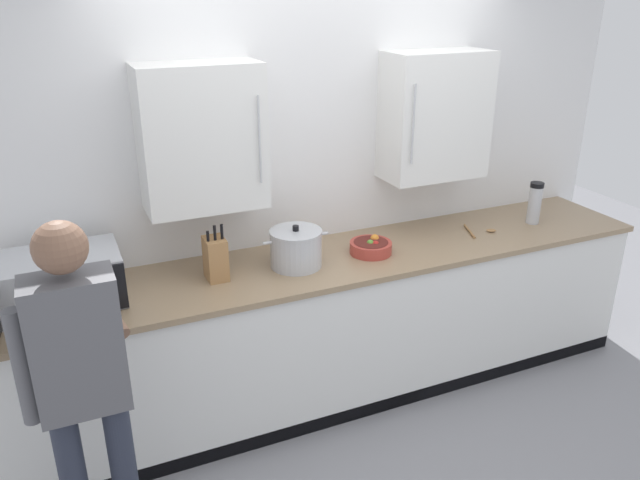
{
  "coord_description": "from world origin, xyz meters",
  "views": [
    {
      "loc": [
        -1.49,
        -2.31,
        2.45
      ],
      "look_at": [
        -0.15,
        0.7,
        1.09
      ],
      "focal_mm": 35.04,
      "sensor_mm": 36.0,
      "label": 1
    }
  ],
  "objects": [
    {
      "name": "ground_plane",
      "position": [
        0.0,
        0.0,
        0.0
      ],
      "size": [
        9.48,
        9.48,
        0.0
      ],
      "primitive_type": "plane",
      "color": "gray"
    },
    {
      "name": "back_wall_tiled",
      "position": [
        -0.0,
        1.1,
        1.38
      ],
      "size": [
        4.34,
        0.44,
        2.57
      ],
      "color": "white",
      "rests_on": "ground_plane"
    },
    {
      "name": "counter_unit",
      "position": [
        0.0,
        0.75,
        0.47
      ],
      "size": [
        4.03,
        0.71,
        0.94
      ],
      "color": "white",
      "rests_on": "ground_plane"
    },
    {
      "name": "microwave_oven",
      "position": [
        -1.56,
        0.78,
        1.07
      ],
      "size": [
        0.65,
        0.82,
        0.26
      ],
      "color": "#B7BABF",
      "rests_on": "counter_unit"
    },
    {
      "name": "stock_pot",
      "position": [
        -0.28,
        0.73,
        1.05
      ],
      "size": [
        0.39,
        0.3,
        0.25
      ],
      "color": "#B7BABF",
      "rests_on": "counter_unit"
    },
    {
      "name": "knife_block",
      "position": [
        -0.75,
        0.76,
        1.06
      ],
      "size": [
        0.11,
        0.15,
        0.32
      ],
      "color": "#A37547",
      "rests_on": "counter_unit"
    },
    {
      "name": "wooden_spoon",
      "position": [
        1.01,
        0.73,
        0.95
      ],
      "size": [
        0.22,
        0.22,
        0.02
      ],
      "color": "#A37547",
      "rests_on": "counter_unit"
    },
    {
      "name": "fruit_bowl",
      "position": [
        0.19,
        0.72,
        0.98
      ],
      "size": [
        0.25,
        0.25,
        0.1
      ],
      "color": "#AD3D33",
      "rests_on": "counter_unit"
    },
    {
      "name": "thermos_flask",
      "position": [
        1.44,
        0.73,
        1.08
      ],
      "size": [
        0.09,
        0.09,
        0.28
      ],
      "color": "#B7BABF",
      "rests_on": "counter_unit"
    },
    {
      "name": "person_figure",
      "position": [
        -1.51,
        -0.03,
        1.0
      ],
      "size": [
        0.44,
        0.63,
        1.67
      ],
      "color": "#282D3D",
      "rests_on": "ground_plane"
    }
  ]
}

